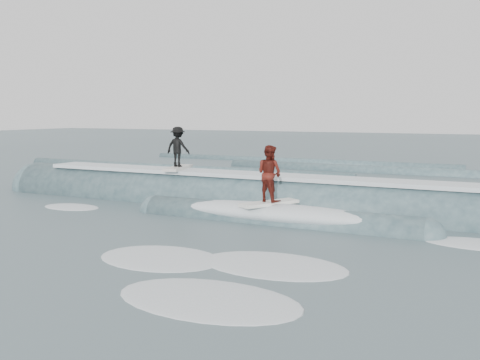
% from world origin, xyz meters
% --- Properties ---
extents(ground, '(160.00, 160.00, 0.00)m').
position_xyz_m(ground, '(0.00, 0.00, 0.00)').
color(ground, '#3C5057').
rests_on(ground, ground).
extents(breaking_wave, '(23.41, 3.95, 2.33)m').
position_xyz_m(breaking_wave, '(0.24, 4.40, 0.04)').
color(breaking_wave, '#324C55').
rests_on(breaking_wave, ground).
extents(surfer_black, '(1.01, 2.07, 1.64)m').
position_xyz_m(surfer_black, '(-3.15, 4.69, 2.01)').
color(surfer_black, silver).
rests_on(surfer_black, ground).
extents(surfer_red, '(1.48, 2.01, 1.87)m').
position_xyz_m(surfer_red, '(1.60, 2.49, 1.44)').
color(surfer_red, white).
rests_on(surfer_red, ground).
extents(whitewater, '(16.04, 8.57, 0.10)m').
position_xyz_m(whitewater, '(2.15, -1.38, 0.00)').
color(whitewater, white).
rests_on(whitewater, ground).
extents(far_swells, '(35.09, 8.65, 0.80)m').
position_xyz_m(far_swells, '(-2.76, 17.65, 0.00)').
color(far_swells, '#324C55').
rests_on(far_swells, ground).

